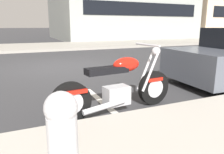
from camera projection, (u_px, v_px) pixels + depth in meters
ground_plane at (61, 67)px, 7.58m from camera, size 260.00×260.00×0.00m
sidewalk_far_curb at (185, 41)px, 18.70m from camera, size 120.00×5.00×0.14m
parking_stall_stripe at (106, 105)px, 3.91m from camera, size 0.12×2.20×0.01m
parked_motorcycle at (118, 87)px, 3.53m from camera, size 2.16×0.62×1.10m
fire_hydrant at (63, 142)px, 1.58m from camera, size 0.24×0.36×0.82m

